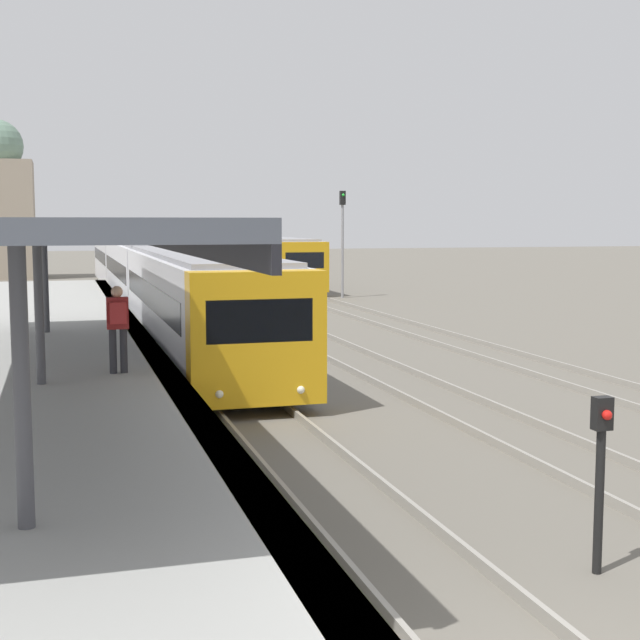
% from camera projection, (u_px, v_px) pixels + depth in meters
% --- Properties ---
extents(platform_canopy, '(4.00, 19.51, 2.89)m').
position_uv_depth(platform_canopy, '(39.00, 228.00, 15.52)').
color(platform_canopy, '#4C515B').
rests_on(platform_canopy, station_platform).
extents(person_on_platform, '(0.40, 0.40, 1.66)m').
position_uv_depth(person_on_platform, '(118.00, 322.00, 16.81)').
color(person_on_platform, '#2D2D33').
rests_on(person_on_platform, station_platform).
extents(train_near, '(2.69, 45.75, 3.00)m').
position_uv_depth(train_near, '(147.00, 272.00, 38.85)').
color(train_near, gold).
rests_on(train_near, ground_plane).
extents(train_far, '(2.61, 41.44, 2.96)m').
position_uv_depth(train_far, '(230.00, 253.00, 64.79)').
color(train_far, gold).
rests_on(train_far, ground_plane).
extents(signal_post_near, '(0.20, 0.21, 1.96)m').
position_uv_depth(signal_post_near, '(601.00, 465.00, 9.59)').
color(signal_post_near, black).
rests_on(signal_post_near, ground_plane).
extents(signal_mast_far, '(0.28, 0.29, 5.41)m').
position_uv_depth(signal_mast_far, '(342.00, 231.00, 45.00)').
color(signal_mast_far, gray).
rests_on(signal_mast_far, ground_plane).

